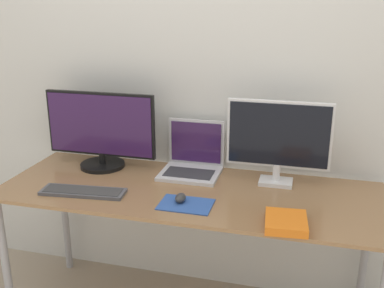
{
  "coord_description": "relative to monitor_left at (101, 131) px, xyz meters",
  "views": [
    {
      "loc": [
        0.53,
        -1.6,
        1.65
      ],
      "look_at": [
        -0.01,
        0.44,
        0.96
      ],
      "focal_mm": 42.0,
      "sensor_mm": 36.0,
      "label": 1
    }
  ],
  "objects": [
    {
      "name": "monitor_right",
      "position": [
        0.95,
        0.0,
        0.03
      ],
      "size": [
        0.5,
        0.11,
        0.42
      ],
      "color": "silver",
      "rests_on": "desk"
    },
    {
      "name": "book",
      "position": [
        1.02,
        -0.44,
        -0.19
      ],
      "size": [
        0.18,
        0.21,
        0.04
      ],
      "color": "orange",
      "rests_on": "desk"
    },
    {
      "name": "mouse",
      "position": [
        0.55,
        -0.34,
        -0.18
      ],
      "size": [
        0.05,
        0.08,
        0.04
      ],
      "color": "#333333",
      "rests_on": "mousepad"
    },
    {
      "name": "laptop",
      "position": [
        0.5,
        0.05,
        -0.14
      ],
      "size": [
        0.31,
        0.27,
        0.27
      ],
      "color": "silver",
      "rests_on": "desk"
    },
    {
      "name": "wall_back",
      "position": [
        0.55,
        0.22,
        0.28
      ],
      "size": [
        7.0,
        0.05,
        2.5
      ],
      "color": "silver",
      "rests_on": "ground_plane"
    },
    {
      "name": "monitor_left",
      "position": [
        0.0,
        0.0,
        0.0
      ],
      "size": [
        0.61,
        0.24,
        0.42
      ],
      "color": "black",
      "rests_on": "desk"
    },
    {
      "name": "desk",
      "position": [
        0.55,
        -0.18,
        -0.28
      ],
      "size": [
        1.86,
        0.68,
        0.76
      ],
      "color": "olive",
      "rests_on": "ground_plane"
    },
    {
      "name": "mousepad",
      "position": [
        0.58,
        -0.35,
        -0.2
      ],
      "size": [
        0.24,
        0.17,
        0.0
      ],
      "color": "#2D519E",
      "rests_on": "desk"
    },
    {
      "name": "keyboard",
      "position": [
        0.07,
        -0.36,
        -0.2
      ],
      "size": [
        0.41,
        0.16,
        0.02
      ],
      "color": "#4C4C51",
      "rests_on": "desk"
    }
  ]
}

